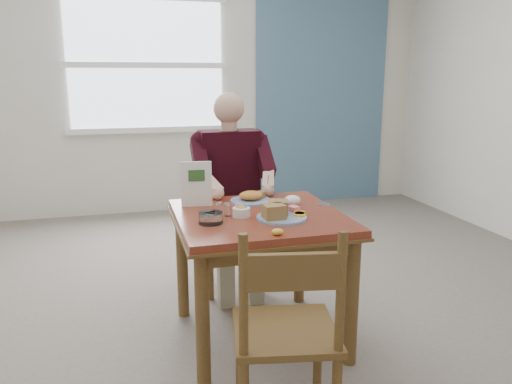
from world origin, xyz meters
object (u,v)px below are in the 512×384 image
object	(u,v)px
diner	(231,178)
far_plate	(251,198)
chair_far	(229,221)
table	(259,233)
chair_near	(287,334)
near_plate	(279,213)

from	to	relation	value
diner	far_plate	distance (m)	0.44
chair_far	diner	xyz separation A→B (m)	(0.00, -0.09, 0.33)
table	chair_near	bearing A→B (deg)	-98.09
table	diner	world-z (taller)	diner
table	far_plate	world-z (taller)	far_plate
table	near_plate	xyz separation A→B (m)	(0.08, -0.13, 0.14)
chair_near	diner	xyz separation A→B (m)	(0.12, 1.53, 0.33)
table	chair_near	distance (m)	0.85
chair_near	near_plate	distance (m)	0.79
diner	far_plate	world-z (taller)	diner
chair_far	diner	world-z (taller)	diner
table	chair_far	xyz separation A→B (m)	(0.00, 0.80, -0.16)
near_plate	far_plate	bearing A→B (deg)	97.14
chair_far	chair_near	size ratio (longest dim) A/B	1.00
chair_near	table	bearing A→B (deg)	81.91
chair_near	diner	world-z (taller)	diner
chair_near	far_plate	xyz separation A→B (m)	(0.14, 1.10, 0.30)
chair_far	near_plate	world-z (taller)	chair_far
near_plate	far_plate	world-z (taller)	near_plate
chair_far	near_plate	size ratio (longest dim) A/B	3.19
table	near_plate	size ratio (longest dim) A/B	3.09
chair_near	near_plate	size ratio (longest dim) A/B	3.19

